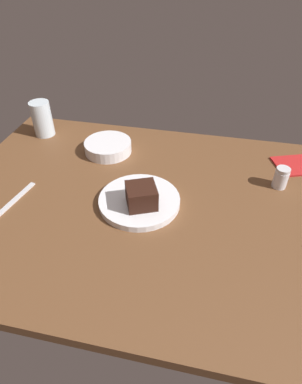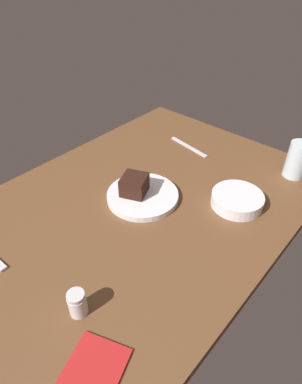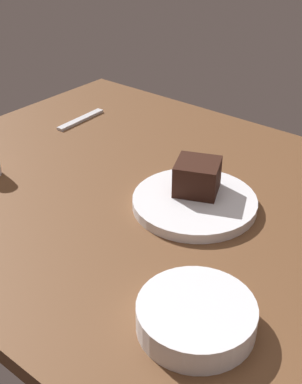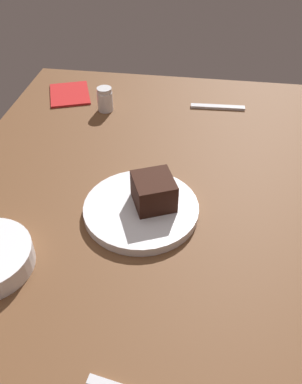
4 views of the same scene
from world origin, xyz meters
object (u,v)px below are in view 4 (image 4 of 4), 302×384
chocolate_cake_slice (154,191)px  dessert_spoon (218,107)px  folded_napkin (70,94)px  salt_shaker (105,99)px  dessert_plate (141,209)px

chocolate_cake_slice → dessert_spoon: size_ratio=0.52×
dessert_spoon → folded_napkin: bearing=-4.6°
salt_shaker → dessert_plate: bearing=-157.2°
dessert_plate → dessert_spoon: 46.92cm
dessert_spoon → folded_napkin: 43.32cm
salt_shaker → folded_napkin: size_ratio=0.46×
folded_napkin → dessert_spoon: bearing=-92.0°
dessert_plate → dessert_spoon: dessert_plate is taller
salt_shaker → dessert_spoon: 31.39cm
dessert_plate → salt_shaker: 42.52cm
chocolate_cake_slice → dessert_spoon: 45.29cm
chocolate_cake_slice → dessert_spoon: bearing=-15.4°
chocolate_cake_slice → salt_shaker: (37.92, 18.78, -1.65)cm
dessert_plate → chocolate_cake_slice: chocolate_cake_slice is taller
dessert_plate → salt_shaker: bearing=22.8°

